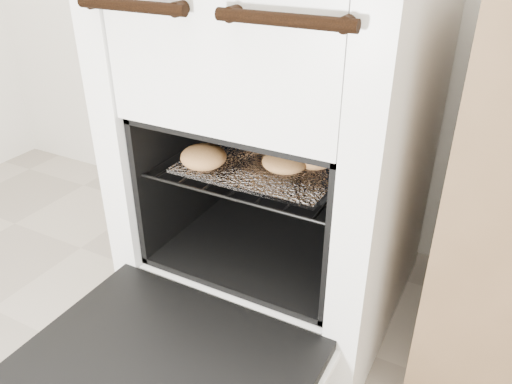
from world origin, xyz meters
TOP-DOWN VIEW (x-y plane):
  - stove at (0.05, 1.14)m, footprint 0.64×0.72m
  - oven_door at (0.05, 0.60)m, footprint 0.58×0.45m
  - oven_rack at (0.05, 1.07)m, footprint 0.47×0.45m
  - foil_sheet at (0.05, 1.05)m, footprint 0.36×0.32m
  - baked_rolls at (0.03, 1.07)m, footprint 0.35×0.36m

SIDE VIEW (x-z plane):
  - oven_door at x=0.05m, z-range 0.19..0.24m
  - oven_rack at x=0.05m, z-range 0.47..0.48m
  - stove at x=0.05m, z-range -0.01..0.98m
  - foil_sheet at x=0.05m, z-range 0.48..0.49m
  - baked_rolls at x=0.03m, z-range 0.48..0.54m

